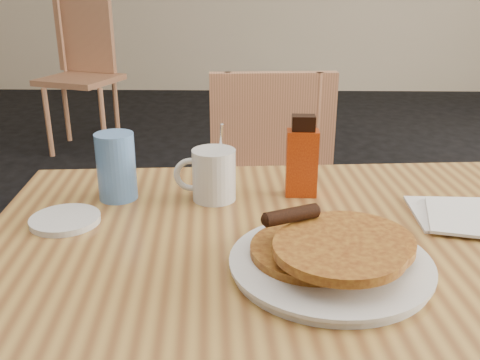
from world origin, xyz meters
name	(u,v)px	position (x,y,z in m)	size (l,w,h in m)	color
main_table	(292,255)	(0.07, -0.05, 0.71)	(1.23, 0.88, 0.75)	#AE823D
chair_main_far	(272,191)	(0.06, 0.68, 0.54)	(0.43, 0.44, 0.91)	tan
chair_wall_extra	(82,60)	(-1.23, 2.93, 0.63)	(0.60, 0.61, 1.05)	tan
pancake_plate	(331,256)	(0.12, -0.17, 0.77)	(0.32, 0.32, 0.09)	silver
coffee_mug	(212,174)	(-0.09, 0.11, 0.81)	(0.13, 0.09, 0.17)	silver
syrup_bottle	(302,159)	(0.10, 0.14, 0.83)	(0.07, 0.04, 0.17)	maroon
napkin_stack	(465,216)	(0.40, 0.02, 0.76)	(0.21, 0.22, 0.01)	silver
blue_tumbler	(116,166)	(-0.29, 0.11, 0.82)	(0.08, 0.08, 0.14)	#5482C5
side_saucer	(65,220)	(-0.37, -0.01, 0.76)	(0.13, 0.13, 0.01)	silver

